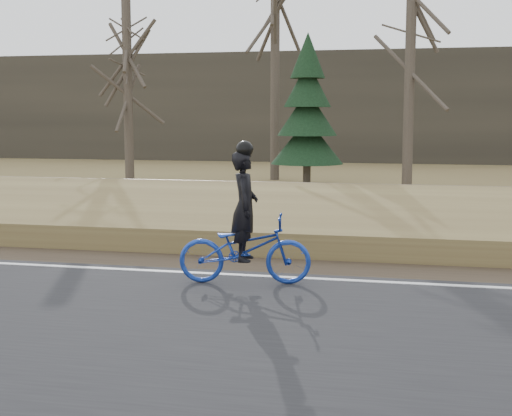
# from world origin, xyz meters

# --- Properties ---
(ballast) EXTENTS (120.00, 3.00, 0.45)m
(ballast) POSITION_xyz_m (0.00, 8.00, 0.23)
(ballast) COLOR slate
(ballast) RESTS_ON ground
(railroad) EXTENTS (120.00, 2.40, 0.29)m
(railroad) POSITION_xyz_m (0.00, 8.00, 0.53)
(railroad) COLOR black
(railroad) RESTS_ON ballast
(treeline_backdrop) EXTENTS (120.00, 4.00, 6.00)m
(treeline_backdrop) POSITION_xyz_m (0.00, 30.00, 3.00)
(treeline_backdrop) COLOR #383328
(treeline_backdrop) RESTS_ON ground
(cyclist) EXTENTS (2.06, 0.97, 2.14)m
(cyclist) POSITION_xyz_m (-4.74, -0.29, 0.73)
(cyclist) COLOR #153396
(cyclist) RESTS_ON road
(bare_tree_far_left) EXTENTS (0.36, 0.36, 7.10)m
(bare_tree_far_left) POSITION_xyz_m (-13.23, 15.97, 3.55)
(bare_tree_far_left) COLOR brown
(bare_tree_far_left) RESTS_ON ground
(bare_tree_left) EXTENTS (0.36, 0.36, 9.05)m
(bare_tree_left) POSITION_xyz_m (-7.64, 17.36, 4.53)
(bare_tree_left) COLOR brown
(bare_tree_left) RESTS_ON ground
(bare_tree_near_left) EXTENTS (0.36, 0.36, 7.97)m
(bare_tree_near_left) POSITION_xyz_m (-2.45, 14.02, 3.98)
(bare_tree_near_left) COLOR brown
(bare_tree_near_left) RESTS_ON ground
(conifer) EXTENTS (2.60, 2.60, 5.48)m
(conifer) POSITION_xyz_m (-6.00, 14.92, 2.59)
(conifer) COLOR brown
(conifer) RESTS_ON ground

